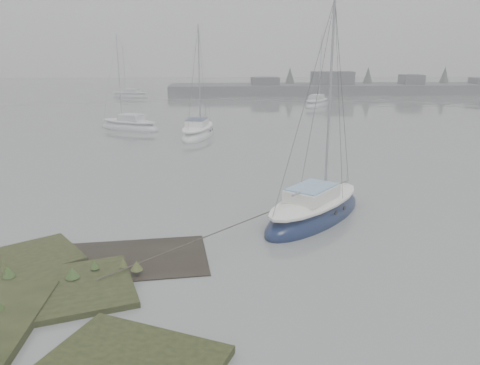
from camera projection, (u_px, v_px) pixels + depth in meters
name	position (u px, v px, depth m)	size (l,w,h in m)	color
ground	(186.00, 129.00, 38.72)	(160.00, 160.00, 0.00)	slate
far_shoreline	(375.00, 88.00, 70.66)	(60.00, 8.00, 4.15)	#4C4F51
sailboat_main	(314.00, 212.00, 17.88)	(5.55, 5.94, 8.65)	#0C1737
sailboat_white	(198.00, 133.00, 35.09)	(3.26, 6.45, 8.70)	silver
sailboat_far_a	(130.00, 126.00, 38.30)	(5.89, 4.53, 8.08)	#B9BEC4
sailboat_far_b	(317.00, 104.00, 54.52)	(4.72, 6.25, 8.55)	silver
sailboat_far_c	(130.00, 96.00, 64.88)	(5.62, 3.25, 7.54)	#A4A8AD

